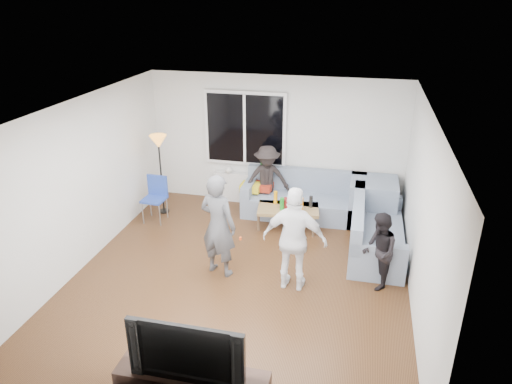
% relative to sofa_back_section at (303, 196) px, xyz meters
% --- Properties ---
extents(floor, '(5.00, 5.50, 0.04)m').
position_rel_sofa_back_section_xyz_m(floor, '(-0.65, -2.27, -0.45)').
color(floor, '#56351C').
rests_on(floor, ground).
extents(ceiling, '(5.00, 5.50, 0.04)m').
position_rel_sofa_back_section_xyz_m(ceiling, '(-0.65, -2.27, 2.20)').
color(ceiling, white).
rests_on(ceiling, ground).
extents(wall_back, '(5.00, 0.04, 2.60)m').
position_rel_sofa_back_section_xyz_m(wall_back, '(-0.65, 0.50, 0.88)').
color(wall_back, silver).
rests_on(wall_back, ground).
extents(wall_front, '(5.00, 0.04, 2.60)m').
position_rel_sofa_back_section_xyz_m(wall_front, '(-0.65, -5.04, 0.88)').
color(wall_front, silver).
rests_on(wall_front, ground).
extents(wall_left, '(0.04, 5.50, 2.60)m').
position_rel_sofa_back_section_xyz_m(wall_left, '(-3.17, -2.27, 0.88)').
color(wall_left, silver).
rests_on(wall_left, ground).
extents(wall_right, '(0.04, 5.50, 2.60)m').
position_rel_sofa_back_section_xyz_m(wall_right, '(1.87, -2.27, 0.88)').
color(wall_right, silver).
rests_on(wall_right, ground).
extents(window_frame, '(1.62, 0.06, 1.47)m').
position_rel_sofa_back_section_xyz_m(window_frame, '(-1.25, 0.42, 1.12)').
color(window_frame, white).
rests_on(window_frame, wall_back).
extents(window_glass, '(1.50, 0.02, 1.35)m').
position_rel_sofa_back_section_xyz_m(window_glass, '(-1.25, 0.38, 1.12)').
color(window_glass, black).
rests_on(window_glass, window_frame).
extents(window_mullion, '(0.05, 0.03, 1.35)m').
position_rel_sofa_back_section_xyz_m(window_mullion, '(-1.25, 0.37, 1.12)').
color(window_mullion, white).
rests_on(window_mullion, window_frame).
extents(radiator, '(1.30, 0.12, 0.62)m').
position_rel_sofa_back_section_xyz_m(radiator, '(-1.25, 0.38, -0.11)').
color(radiator, silver).
rests_on(radiator, floor).
extents(potted_plant, '(0.22, 0.19, 0.33)m').
position_rel_sofa_back_section_xyz_m(potted_plant, '(-0.91, 0.35, 0.36)').
color(potted_plant, '#245B24').
rests_on(potted_plant, radiator).
extents(vase, '(0.17, 0.17, 0.16)m').
position_rel_sofa_back_section_xyz_m(vase, '(-1.58, 0.35, 0.27)').
color(vase, silver).
rests_on(vase, radiator).
extents(sofa_back_section, '(2.30, 0.85, 0.85)m').
position_rel_sofa_back_section_xyz_m(sofa_back_section, '(0.00, 0.00, 0.00)').
color(sofa_back_section, slate).
rests_on(sofa_back_section, floor).
extents(sofa_right_section, '(2.00, 0.85, 0.85)m').
position_rel_sofa_back_section_xyz_m(sofa_right_section, '(1.37, -1.04, 0.00)').
color(sofa_right_section, slate).
rests_on(sofa_right_section, floor).
extents(sofa_corner, '(0.85, 0.85, 0.85)m').
position_rel_sofa_back_section_xyz_m(sofa_corner, '(1.29, 0.00, 0.00)').
color(sofa_corner, slate).
rests_on(sofa_corner, floor).
extents(cushion_yellow, '(0.39, 0.33, 0.14)m').
position_rel_sofa_back_section_xyz_m(cushion_yellow, '(-1.03, -0.02, 0.09)').
color(cushion_yellow, yellow).
rests_on(cushion_yellow, sofa_back_section).
extents(cushion_red, '(0.39, 0.33, 0.13)m').
position_rel_sofa_back_section_xyz_m(cushion_red, '(-0.81, 0.06, 0.09)').
color(cushion_red, maroon).
rests_on(cushion_red, sofa_back_section).
extents(coffee_table, '(1.17, 0.74, 0.40)m').
position_rel_sofa_back_section_xyz_m(coffee_table, '(-0.20, -0.55, -0.22)').
color(coffee_table, '#99774A').
rests_on(coffee_table, floor).
extents(pitcher, '(0.17, 0.17, 0.17)m').
position_rel_sofa_back_section_xyz_m(pitcher, '(-0.23, -0.54, 0.06)').
color(pitcher, maroon).
rests_on(pitcher, coffee_table).
extents(side_chair, '(0.42, 0.42, 0.86)m').
position_rel_sofa_back_section_xyz_m(side_chair, '(-2.70, -0.84, 0.01)').
color(side_chair, '#2542A3').
rests_on(side_chair, floor).
extents(floor_lamp, '(0.32, 0.32, 1.56)m').
position_rel_sofa_back_section_xyz_m(floor_lamp, '(-2.70, -0.45, 0.36)').
color(floor_lamp, orange).
rests_on(floor_lamp, floor).
extents(player_left, '(0.68, 0.54, 1.62)m').
position_rel_sofa_back_section_xyz_m(player_left, '(-0.99, -2.27, 0.39)').
color(player_left, '#494A4E').
rests_on(player_left, floor).
extents(player_right, '(0.95, 0.44, 1.58)m').
position_rel_sofa_back_section_xyz_m(player_right, '(0.19, -2.40, 0.37)').
color(player_right, white).
rests_on(player_right, floor).
extents(spectator_right, '(0.54, 0.64, 1.17)m').
position_rel_sofa_back_section_xyz_m(spectator_right, '(1.37, -2.09, 0.16)').
color(spectator_right, black).
rests_on(spectator_right, floor).
extents(spectator_back, '(0.99, 0.74, 1.36)m').
position_rel_sofa_back_section_xyz_m(spectator_back, '(-0.72, 0.03, 0.25)').
color(spectator_back, black).
rests_on(spectator_back, floor).
extents(television, '(1.20, 0.16, 0.69)m').
position_rel_sofa_back_section_xyz_m(television, '(-0.51, -4.77, 0.36)').
color(television, black).
rests_on(television, tv_console).
extents(bottle_d, '(0.07, 0.07, 0.24)m').
position_rel_sofa_back_section_xyz_m(bottle_d, '(0.04, -0.61, 0.10)').
color(bottle_d, orange).
rests_on(bottle_d, coffee_table).
extents(bottle_b, '(0.08, 0.08, 0.23)m').
position_rel_sofa_back_section_xyz_m(bottle_b, '(-0.30, -0.66, 0.09)').
color(bottle_b, '#188420').
rests_on(bottle_b, coffee_table).
extents(bottle_e, '(0.07, 0.07, 0.21)m').
position_rel_sofa_back_section_xyz_m(bottle_e, '(0.19, -0.43, 0.08)').
color(bottle_e, black).
rests_on(bottle_e, coffee_table).
extents(bottle_a, '(0.07, 0.07, 0.24)m').
position_rel_sofa_back_section_xyz_m(bottle_a, '(-0.46, -0.42, 0.10)').
color(bottle_a, orange).
rests_on(bottle_a, coffee_table).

